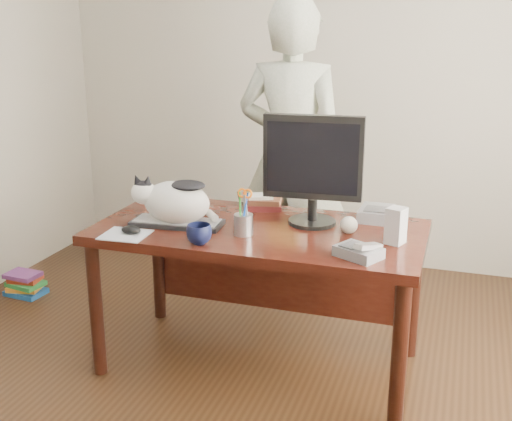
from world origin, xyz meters
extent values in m
plane|color=beige|center=(0.00, 2.25, 1.35)|extent=(4.00, 0.00, 4.00)
cube|color=black|center=(0.00, 0.60, 0.72)|extent=(1.60, 0.80, 0.05)
cylinder|color=black|center=(-0.74, 0.26, 0.35)|extent=(0.07, 0.07, 0.70)
cylinder|color=black|center=(0.74, 0.26, 0.35)|extent=(0.07, 0.07, 0.70)
cylinder|color=black|center=(-0.74, 0.94, 0.35)|extent=(0.07, 0.07, 0.70)
cylinder|color=black|center=(0.74, 0.94, 0.35)|extent=(0.07, 0.07, 0.70)
cube|color=black|center=(0.00, 0.96, 0.40)|extent=(1.45, 0.03, 0.50)
cube|color=black|center=(-0.40, 0.50, 0.76)|extent=(0.46, 0.21, 0.02)
cube|color=#A0A0A5|center=(-0.40, 0.50, 0.77)|extent=(0.43, 0.18, 0.01)
ellipsoid|color=white|center=(-0.40, 0.50, 0.87)|extent=(0.36, 0.24, 0.21)
ellipsoid|color=white|center=(-0.56, 0.47, 0.91)|extent=(0.13, 0.13, 0.12)
ellipsoid|color=black|center=(-0.56, 0.47, 0.95)|extent=(0.09, 0.09, 0.04)
cone|color=black|center=(-0.58, 0.46, 0.98)|extent=(0.06, 0.06, 0.07)
cone|color=black|center=(-0.53, 0.46, 0.98)|extent=(0.06, 0.06, 0.07)
ellipsoid|color=black|center=(-0.34, 0.51, 0.96)|extent=(0.19, 0.16, 0.04)
cylinder|color=white|center=(-0.24, 0.57, 0.80)|extent=(0.11, 0.14, 0.05)
cylinder|color=black|center=(0.23, 0.74, 0.76)|extent=(0.25, 0.25, 0.02)
cylinder|color=black|center=(0.23, 0.74, 0.82)|extent=(0.05, 0.05, 0.11)
cube|color=black|center=(0.23, 0.72, 1.09)|extent=(0.49, 0.09, 0.41)
cube|color=black|center=(0.24, 0.69, 1.09)|extent=(0.44, 0.04, 0.34)
cylinder|color=#95959A|center=(-0.04, 0.47, 0.80)|extent=(0.10, 0.10, 0.10)
cylinder|color=black|center=(-0.05, 0.48, 0.89)|extent=(0.03, 0.03, 0.15)
cylinder|color=#0D41B7|center=(-0.02, 0.46, 0.89)|extent=(0.03, 0.03, 0.15)
cylinder|color=red|center=(-0.03, 0.49, 0.89)|extent=(0.01, 0.04, 0.15)
cylinder|color=#1B871C|center=(-0.05, 0.46, 0.89)|extent=(0.02, 0.03, 0.15)
cylinder|color=#A5A4A9|center=(-0.03, 0.46, 0.90)|extent=(0.02, 0.03, 0.11)
cylinder|color=#A5A4A9|center=(-0.02, 0.46, 0.90)|extent=(0.02, 0.02, 0.11)
torus|color=orange|center=(-0.04, 0.47, 0.96)|extent=(0.05, 0.02, 0.05)
torus|color=orange|center=(-0.01, 0.46, 0.96)|extent=(0.05, 0.02, 0.05)
cube|color=#B0B5BC|center=(-0.56, 0.29, 0.75)|extent=(0.22, 0.20, 0.00)
ellipsoid|color=black|center=(-0.54, 0.31, 0.77)|extent=(0.10, 0.07, 0.04)
imported|color=black|center=(-0.19, 0.29, 0.80)|extent=(0.16, 0.16, 0.09)
cube|color=#5D5D61|center=(0.53, 0.34, 0.77)|extent=(0.23, 0.20, 0.05)
cube|color=#424245|center=(0.50, 0.35, 0.80)|extent=(0.11, 0.12, 0.01)
cube|color=#A5A4A9|center=(0.57, 0.33, 0.81)|extent=(0.11, 0.16, 0.05)
cube|color=#A8A8AB|center=(0.66, 0.57, 0.83)|extent=(0.10, 0.10, 0.17)
sphere|color=beige|center=(0.43, 0.64, 0.79)|extent=(0.08, 0.08, 0.08)
cube|color=#451213|center=(-0.08, 0.91, 0.77)|extent=(0.24, 0.20, 0.03)
cube|color=#57301D|center=(-0.07, 0.91, 0.80)|extent=(0.21, 0.17, 0.03)
cube|color=white|center=(-0.09, 0.91, 0.82)|extent=(0.16, 0.14, 0.02)
cube|color=#5D5D61|center=(0.53, 0.91, 0.78)|extent=(0.17, 0.22, 0.06)
cube|color=#424245|center=(0.53, 0.88, 0.81)|extent=(0.11, 0.11, 0.01)
imported|color=silver|center=(-0.07, 1.46, 0.93)|extent=(0.70, 0.48, 1.87)
cube|color=gold|center=(-0.07, 1.29, 1.05)|extent=(0.18, 0.11, 0.25)
cube|color=#1A539C|center=(-1.72, 0.95, 0.02)|extent=(0.25, 0.19, 0.03)
cube|color=orange|center=(-1.73, 0.96, 0.05)|extent=(0.22, 0.19, 0.03)
cube|color=#267F35|center=(-1.71, 0.94, 0.08)|extent=(0.24, 0.19, 0.03)
cube|color=#AB3018|center=(-1.72, 0.96, 0.11)|extent=(0.21, 0.16, 0.03)
cube|color=#642D72|center=(-1.73, 0.94, 0.14)|extent=(0.22, 0.17, 0.03)
camera|label=1|loc=(0.92, -2.25, 1.74)|focal=45.00mm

